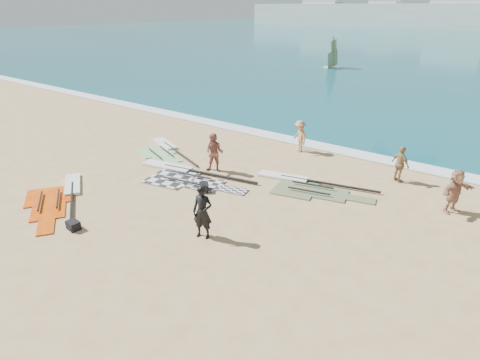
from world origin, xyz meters
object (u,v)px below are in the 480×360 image
Objects in this scene: rig_green at (165,150)px; beachgoer_mid at (300,136)px; gear_bag_near at (73,225)px; beachgoer_back at (400,164)px; person_wetsuit at (203,212)px; beachgoer_left at (214,153)px; beachgoer_right at (455,191)px; rig_orange at (303,185)px; rig_grey at (183,174)px; gear_bag_far at (204,187)px; rig_red at (61,196)px.

beachgoer_mid is at bearing 58.34° from rig_green.
beachgoer_back reaches higher than gear_bag_near.
person_wetsuit reaches higher than beachgoer_left.
beachgoer_back is at bearing 83.72° from beachgoer_right.
rig_green and rig_orange have the same top height.
gear_bag_near is 0.28× the size of beachgoer_mid.
rig_green is at bearing 127.38° from person_wetsuit.
rig_grey is 1.79m from beachgoer_left.
rig_orange is at bearing 44.11° from gear_bag_far.
gear_bag_near reaches higher than rig_red.
beachgoer_mid is at bearing 55.80° from rig_grey.
gear_bag_far is at bearing 143.59° from beachgoer_right.
gear_bag_near is 14.07m from beachgoer_right.
beachgoer_left is (-4.18, -1.07, 0.88)m from rig_orange.
beachgoer_right reaches higher than beachgoer_back.
rig_grey is at bearing 161.15° from gear_bag_far.
rig_red is (0.80, -6.53, 0.00)m from rig_green.
person_wetsuit is (3.99, 2.41, 0.80)m from gear_bag_near.
rig_grey is 11.36× the size of gear_bag_far.
rig_red is (-7.41, -7.07, -0.00)m from rig_orange.
gear_bag_far is at bearing -84.43° from beachgoer_left.
beachgoer_mid is 1.00× the size of beachgoer_right.
rig_grey is 9.83m from beachgoer_back.
beachgoer_left is (0.86, 1.30, 0.88)m from rig_grey.
rig_grey is at bearing -80.83° from beachgoer_mid.
person_wetsuit is 9.53m from beachgoer_right.
rig_orange is 4.35m from gear_bag_far.
beachgoer_mid is (-2.41, 3.87, 0.81)m from rig_orange.
gear_bag_near is at bearing -43.85° from rig_green.
person_wetsuit is at bearing 96.17° from beachgoer_back.
rig_red is at bearing 149.93° from beachgoer_right.
rig_green is at bearing 138.76° from rig_grey.
rig_orange is at bearing 13.83° from rig_grey.
beachgoer_back is (10.56, 10.09, 0.78)m from rig_red.
rig_green is at bearing 115.05° from gear_bag_near.
person_wetsuit reaches higher than beachgoer_right.
rig_red is 14.62m from beachgoer_back.
rig_grey is at bearing 136.28° from beachgoer_right.
person_wetsuit reaches higher than beachgoer_mid.
rig_grey reaches higher than rig_green.
rig_green is 9.26m from person_wetsuit.
rig_green is (-3.17, 1.83, -0.00)m from rig_grey.
beachgoer_left is at bearing -77.69° from beachgoer_mid.
rig_red is 3.00m from gear_bag_near.
person_wetsuit is 9.82m from beachgoer_mid.
beachgoer_right reaches higher than gear_bag_far.
rig_green is 9.30× the size of gear_bag_far.
person_wetsuit is at bearing -48.15° from gear_bag_far.
rig_red is at bearing -141.26° from beachgoer_left.
rig_red is 2.74× the size of beachgoer_mid.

